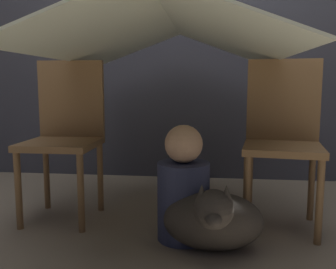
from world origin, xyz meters
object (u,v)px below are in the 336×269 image
object	(u,v)px
dog	(213,219)
chair_right	(283,134)
chair_left	(65,131)
person_front	(183,190)

from	to	relation	value
dog	chair_right	bearing A→B (deg)	47.95
chair_right	chair_left	bearing A→B (deg)	-171.65
dog	chair_left	bearing A→B (deg)	154.11
chair_left	dog	size ratio (longest dim) A/B	1.95
chair_left	dog	bearing A→B (deg)	-25.63
chair_left	person_front	size ratio (longest dim) A/B	1.58
chair_left	dog	distance (m)	1.03
chair_left	dog	xyz separation A→B (m)	(0.87, -0.42, -0.35)
chair_right	dog	world-z (taller)	chair_right
chair_left	chair_right	size ratio (longest dim) A/B	1.00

